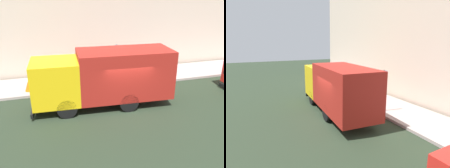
{
  "view_description": "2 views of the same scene",
  "coord_description": "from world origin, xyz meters",
  "views": [
    {
      "loc": [
        -11.32,
        4.11,
        6.28
      ],
      "look_at": [
        0.8,
        0.57,
        1.24
      ],
      "focal_mm": 38.79,
      "sensor_mm": 36.0,
      "label": 1
    },
    {
      "loc": [
        -4.31,
        -9.72,
        4.51
      ],
      "look_at": [
        1.17,
        1.45,
        1.79
      ],
      "focal_mm": 30.2,
      "sensor_mm": 36.0,
      "label": 2
    }
  ],
  "objects": [
    {
      "name": "building_facade",
      "position": [
        6.81,
        0.0,
        6.26
      ],
      "size": [
        0.5,
        30.0,
        12.51
      ],
      "primitive_type": "cube",
      "color": "beige",
      "rests_on": "ground"
    },
    {
      "name": "street_sign_post",
      "position": [
        3.43,
        -0.51,
        1.75
      ],
      "size": [
        0.44,
        0.08,
        2.7
      ],
      "color": "#4C5156",
      "rests_on": "sidewalk"
    },
    {
      "name": "pedestrian_walking",
      "position": [
        3.82,
        4.43,
        1.01
      ],
      "size": [
        0.52,
        0.52,
        1.64
      ],
      "rotation": [
        0.0,
        0.0,
        1.98
      ],
      "color": "#473651",
      "rests_on": "sidewalk"
    },
    {
      "name": "large_utility_truck",
      "position": [
        0.82,
        0.99,
        1.75
      ],
      "size": [
        2.85,
        7.82,
        3.17
      ],
      "rotation": [
        0.0,
        0.0,
        -0.06
      ],
      "color": "yellow",
      "rests_on": "ground"
    },
    {
      "name": "sidewalk",
      "position": [
        4.66,
        0.0,
        0.08
      ],
      "size": [
        3.31,
        30.0,
        0.16
      ],
      "primitive_type": "cube",
      "color": "#A49691",
      "rests_on": "ground"
    },
    {
      "name": "traffic_cone_orange",
      "position": [
        3.77,
        5.22,
        0.5
      ],
      "size": [
        0.47,
        0.47,
        0.67
      ],
      "primitive_type": "cone",
      "color": "orange",
      "rests_on": "sidewalk"
    },
    {
      "name": "ground",
      "position": [
        0.0,
        0.0,
        0.0
      ],
      "size": [
        80.0,
        80.0,
        0.0
      ],
      "primitive_type": "plane",
      "color": "#243021"
    }
  ]
}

